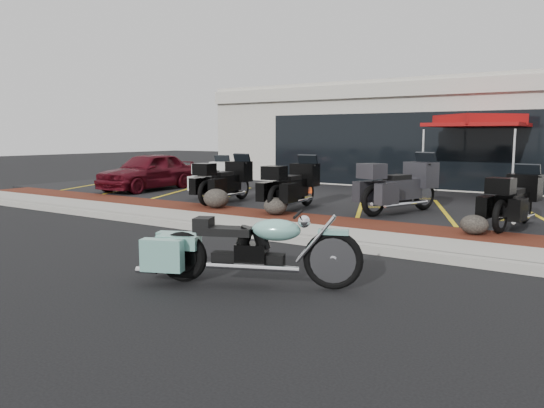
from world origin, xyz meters
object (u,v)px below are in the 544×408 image
Objects in this scene: parked_car at (148,171)px; touring_white at (222,175)px; traffic_cone at (389,190)px; hero_cruiser at (333,252)px; popup_canopy at (478,122)px.

touring_white is at bearing 4.84° from parked_car.
parked_car is (-2.94, -0.40, 0.02)m from touring_white.
parked_car is at bearing -162.02° from traffic_cone.
hero_cruiser is 12.48m from parked_car.
touring_white is 4.94× the size of traffic_cone.
parked_car is 8.75× the size of traffic_cone.
touring_white is 0.74× the size of popup_canopy.
hero_cruiser reaches higher than traffic_cone.
traffic_cone is 0.15× the size of popup_canopy.
hero_cruiser is at bearing -81.05° from popup_canopy.
hero_cruiser is 10.97m from popup_canopy.
popup_canopy reaches higher than touring_white.
parked_car is at bearing -152.19° from popup_canopy.
traffic_cone is (7.70, 2.50, -0.43)m from parked_car.
popup_canopy is at bearing -79.47° from touring_white.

